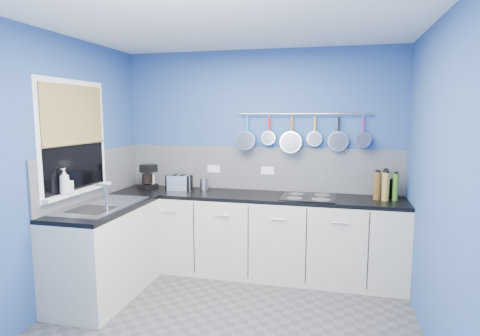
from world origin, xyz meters
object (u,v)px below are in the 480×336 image
at_px(paper_towel, 150,178).
at_px(coffee_maker, 148,177).
at_px(canister, 204,184).
at_px(toaster, 179,182).
at_px(soap_bottle_a, 64,181).
at_px(soap_bottle_b, 68,184).
at_px(hob, 308,197).

relative_size(paper_towel, coffee_maker, 0.86).
bearing_deg(canister, toaster, -167.72).
height_order(soap_bottle_a, soap_bottle_b, soap_bottle_a).
relative_size(soap_bottle_b, toaster, 0.65).
height_order(toaster, hob, toaster).
height_order(soap_bottle_a, toaster, soap_bottle_a).
xyz_separation_m(coffee_maker, canister, (0.67, 0.08, -0.07)).
bearing_deg(soap_bottle_b, hob, 26.32).
bearing_deg(soap_bottle_b, soap_bottle_a, -90.00).
bearing_deg(coffee_maker, hob, 13.94).
bearing_deg(canister, soap_bottle_a, -125.86).
bearing_deg(soap_bottle_b, toaster, 61.63).
xyz_separation_m(soap_bottle_a, toaster, (0.62, 1.19, -0.18)).
xyz_separation_m(soap_bottle_b, canister, (0.91, 1.21, -0.17)).
xyz_separation_m(soap_bottle_a, canister, (0.91, 1.25, -0.20)).
height_order(soap_bottle_b, hob, soap_bottle_b).
height_order(soap_bottle_a, hob, soap_bottle_a).
xyz_separation_m(soap_bottle_b, hob, (2.12, 1.05, -0.23)).
height_order(paper_towel, toaster, paper_towel).
bearing_deg(canister, soap_bottle_b, -126.76).
height_order(canister, hob, canister).
xyz_separation_m(coffee_maker, toaster, (0.38, 0.02, -0.06)).
distance_m(paper_towel, coffee_maker, 0.06).
relative_size(canister, hob, 0.24).
distance_m(soap_bottle_a, soap_bottle_b, 0.05).
relative_size(soap_bottle_b, paper_towel, 0.70).
xyz_separation_m(soap_bottle_a, hob, (2.12, 1.09, -0.26)).
relative_size(paper_towel, canister, 1.80).
distance_m(soap_bottle_b, toaster, 1.32).
bearing_deg(paper_towel, soap_bottle_b, -101.18).
bearing_deg(paper_towel, toaster, -5.79).
xyz_separation_m(soap_bottle_a, soap_bottle_b, (0.00, 0.04, -0.03)).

